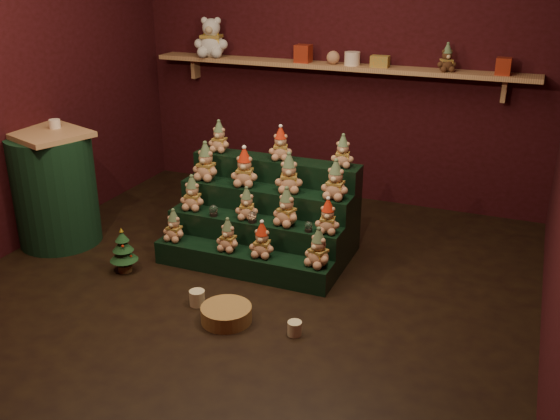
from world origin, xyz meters
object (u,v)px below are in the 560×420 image
at_px(snow_globe_b, 252,217).
at_px(mug_left, 197,298).
at_px(snow_globe_c, 309,227).
at_px(side_table, 55,188).
at_px(riser_tier_front, 242,263).
at_px(snow_globe_a, 213,210).
at_px(mini_christmas_tree, 123,250).
at_px(brown_bear, 447,58).
at_px(mug_right, 295,328).
at_px(white_bear, 211,32).
at_px(wicker_basket, 226,314).

distance_m(snow_globe_b, mug_left, 0.79).
height_order(snow_globe_c, side_table, side_table).
relative_size(riser_tier_front, snow_globe_b, 15.30).
bearing_deg(snow_globe_a, mini_christmas_tree, -138.37).
bearing_deg(riser_tier_front, brown_bear, 57.27).
bearing_deg(snow_globe_a, mug_right, -38.59).
distance_m(snow_globe_c, white_bear, 2.54).
xyz_separation_m(side_table, mug_left, (1.58, -0.48, -0.42)).
distance_m(snow_globe_b, snow_globe_c, 0.45).
bearing_deg(wicker_basket, mug_left, 158.96).
bearing_deg(mug_left, snow_globe_a, 108.32).
bearing_deg(riser_tier_front, wicker_basket, -73.11).
relative_size(snow_globe_c, side_table, 0.08).
height_order(riser_tier_front, snow_globe_b, snow_globe_b).
relative_size(snow_globe_b, white_bear, 0.19).
relative_size(snow_globe_b, brown_bear, 0.40).
relative_size(side_table, mini_christmas_tree, 2.65).
relative_size(snow_globe_b, mini_christmas_tree, 0.25).
relative_size(wicker_basket, brown_bear, 1.46).
bearing_deg(mini_christmas_tree, snow_globe_c, 19.68).
distance_m(snow_globe_c, wicker_basket, 0.92).
xyz_separation_m(white_bear, brown_bear, (2.26, 0.00, -0.12)).
xyz_separation_m(side_table, mini_christmas_tree, (0.82, -0.25, -0.30)).
bearing_deg(snow_globe_c, brown_bear, 67.64).
xyz_separation_m(mini_christmas_tree, mug_left, (0.76, -0.23, -0.12)).
bearing_deg(mug_left, mug_right, -6.63).
relative_size(snow_globe_c, white_bear, 0.16).
relative_size(side_table, mug_right, 10.34).
distance_m(snow_globe_c, mini_christmas_tree, 1.41).
distance_m(snow_globe_a, white_bear, 2.12).
height_order(riser_tier_front, mug_right, riser_tier_front).
bearing_deg(mug_left, wicker_basket, -21.04).
height_order(mini_christmas_tree, mug_right, mini_christmas_tree).
bearing_deg(side_table, wicker_basket, 1.86).
relative_size(snow_globe_a, brown_bear, 0.39).
bearing_deg(snow_globe_c, mug_left, -128.42).
bearing_deg(side_table, white_bear, 93.16).
xyz_separation_m(wicker_basket, white_bear, (-1.33, 2.39, 1.50)).
bearing_deg(white_bear, mug_right, -65.07).
relative_size(side_table, white_bear, 2.02).
bearing_deg(wicker_basket, brown_bear, 68.82).
height_order(mini_christmas_tree, wicker_basket, mini_christmas_tree).
bearing_deg(riser_tier_front, side_table, -178.09).
xyz_separation_m(snow_globe_a, mini_christmas_tree, (-0.53, -0.47, -0.23)).
relative_size(side_table, mug_left, 8.93).
relative_size(snow_globe_c, brown_bear, 0.34).
relative_size(riser_tier_front, mug_left, 13.11).
height_order(snow_globe_c, mug_left, snow_globe_c).
height_order(mini_christmas_tree, brown_bear, brown_bear).
distance_m(snow_globe_a, mug_right, 1.31).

